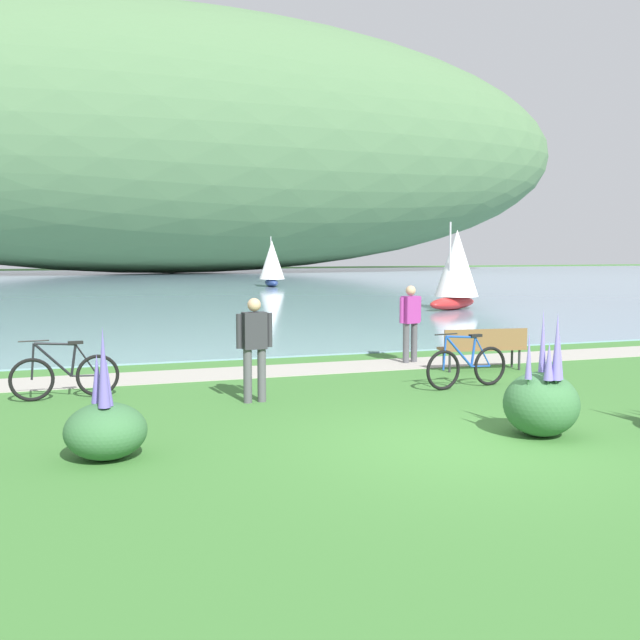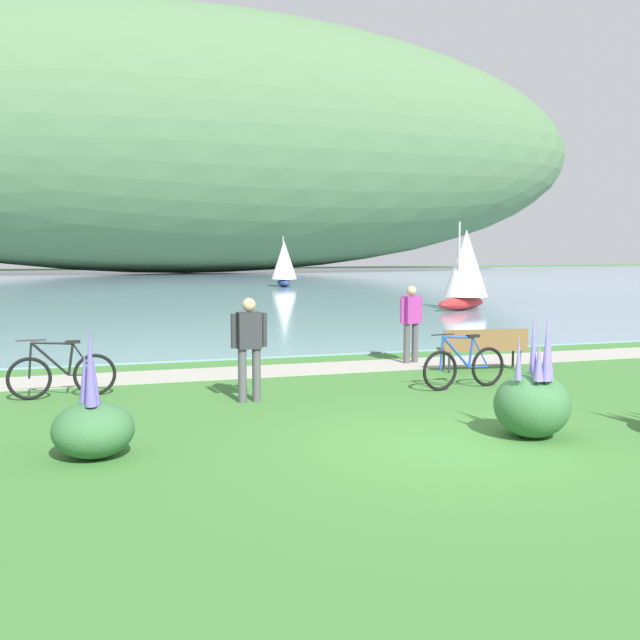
{
  "view_description": "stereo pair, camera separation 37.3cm",
  "coord_description": "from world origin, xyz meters",
  "px_view_note": "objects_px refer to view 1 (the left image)",
  "views": [
    {
      "loc": [
        -4.76,
        -8.28,
        2.48
      ],
      "look_at": [
        0.38,
        6.69,
        1.0
      ],
      "focal_mm": 41.95,
      "sensor_mm": 36.0,
      "label": 1
    },
    {
      "loc": [
        -4.4,
        -8.39,
        2.48
      ],
      "look_at": [
        0.38,
        6.69,
        1.0
      ],
      "focal_mm": 41.95,
      "sensor_mm": 36.0,
      "label": 2
    }
  ],
  "objects_px": {
    "person_at_shoreline": "(410,319)",
    "sailboat_toward_hillside": "(456,268)",
    "bicycle_beside_path": "(467,366)",
    "person_on_the_grass": "(254,343)",
    "park_bench_near_camera": "(483,345)",
    "sailboat_nearest_to_shore": "(272,263)",
    "bicycle_leaning_near_bench": "(65,375)"
  },
  "relations": [
    {
      "from": "bicycle_beside_path",
      "to": "person_on_the_grass",
      "type": "xyz_separation_m",
      "value": [
        -3.94,
        -0.01,
        0.58
      ]
    },
    {
      "from": "person_at_shoreline",
      "to": "person_on_the_grass",
      "type": "distance_m",
      "value": 5.27
    },
    {
      "from": "bicycle_leaning_near_bench",
      "to": "park_bench_near_camera",
      "type": "bearing_deg",
      "value": 2.36
    },
    {
      "from": "park_bench_near_camera",
      "to": "sailboat_toward_hillside",
      "type": "height_order",
      "value": "sailboat_toward_hillside"
    },
    {
      "from": "bicycle_beside_path",
      "to": "person_at_shoreline",
      "type": "xyz_separation_m",
      "value": [
        0.35,
        3.06,
        0.58
      ]
    },
    {
      "from": "bicycle_leaning_near_bench",
      "to": "sailboat_toward_hillside",
      "type": "height_order",
      "value": "sailboat_toward_hillside"
    },
    {
      "from": "bicycle_leaning_near_bench",
      "to": "bicycle_beside_path",
      "type": "relative_size",
      "value": 1.0
    },
    {
      "from": "bicycle_leaning_near_bench",
      "to": "sailboat_nearest_to_shore",
      "type": "bearing_deg",
      "value": 69.54
    },
    {
      "from": "person_on_the_grass",
      "to": "person_at_shoreline",
      "type": "bearing_deg",
      "value": 35.63
    },
    {
      "from": "person_at_shoreline",
      "to": "sailboat_toward_hillside",
      "type": "distance_m",
      "value": 15.1
    },
    {
      "from": "bicycle_leaning_near_bench",
      "to": "person_on_the_grass",
      "type": "relative_size",
      "value": 1.03
    },
    {
      "from": "sailboat_nearest_to_shore",
      "to": "sailboat_toward_hillside",
      "type": "height_order",
      "value": "sailboat_toward_hillside"
    },
    {
      "from": "sailboat_nearest_to_shore",
      "to": "sailboat_toward_hillside",
      "type": "distance_m",
      "value": 21.39
    },
    {
      "from": "park_bench_near_camera",
      "to": "person_on_the_grass",
      "type": "relative_size",
      "value": 1.08
    },
    {
      "from": "person_on_the_grass",
      "to": "bicycle_beside_path",
      "type": "bearing_deg",
      "value": 0.16
    },
    {
      "from": "bicycle_beside_path",
      "to": "sailboat_nearest_to_shore",
      "type": "relative_size",
      "value": 0.52
    },
    {
      "from": "person_on_the_grass",
      "to": "sailboat_nearest_to_shore",
      "type": "xyz_separation_m",
      "value": [
        10.39,
        37.01,
        0.65
      ]
    },
    {
      "from": "park_bench_near_camera",
      "to": "bicycle_leaning_near_bench",
      "type": "height_order",
      "value": "bicycle_leaning_near_bench"
    },
    {
      "from": "person_at_shoreline",
      "to": "person_on_the_grass",
      "type": "height_order",
      "value": "same"
    },
    {
      "from": "park_bench_near_camera",
      "to": "bicycle_beside_path",
      "type": "xyz_separation_m",
      "value": [
        -1.32,
        -1.62,
        -0.12
      ]
    },
    {
      "from": "bicycle_beside_path",
      "to": "person_at_shoreline",
      "type": "distance_m",
      "value": 3.13
    },
    {
      "from": "sailboat_nearest_to_shore",
      "to": "sailboat_toward_hillside",
      "type": "relative_size",
      "value": 0.94
    },
    {
      "from": "sailboat_nearest_to_shore",
      "to": "bicycle_leaning_near_bench",
      "type": "bearing_deg",
      "value": -110.46
    },
    {
      "from": "sailboat_toward_hillside",
      "to": "bicycle_beside_path",
      "type": "bearing_deg",
      "value": -118.57
    },
    {
      "from": "person_at_shoreline",
      "to": "sailboat_nearest_to_shore",
      "type": "relative_size",
      "value": 0.51
    },
    {
      "from": "bicycle_leaning_near_bench",
      "to": "person_at_shoreline",
      "type": "distance_m",
      "value": 7.46
    },
    {
      "from": "bicycle_beside_path",
      "to": "sailboat_nearest_to_shore",
      "type": "xyz_separation_m",
      "value": [
        6.46,
        37.0,
        1.23
      ]
    },
    {
      "from": "bicycle_leaning_near_bench",
      "to": "person_at_shoreline",
      "type": "xyz_separation_m",
      "value": [
        7.22,
        1.78,
        0.58
      ]
    },
    {
      "from": "person_at_shoreline",
      "to": "sailboat_nearest_to_shore",
      "type": "xyz_separation_m",
      "value": [
        6.11,
        33.94,
        0.65
      ]
    },
    {
      "from": "park_bench_near_camera",
      "to": "person_at_shoreline",
      "type": "bearing_deg",
      "value": 124.06
    },
    {
      "from": "bicycle_beside_path",
      "to": "sailboat_toward_hillside",
      "type": "height_order",
      "value": "sailboat_toward_hillside"
    },
    {
      "from": "sailboat_toward_hillside",
      "to": "park_bench_near_camera",
      "type": "bearing_deg",
      "value": -117.17
    }
  ]
}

